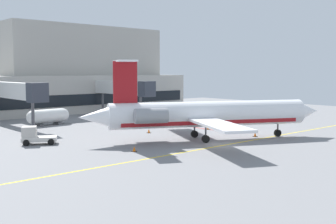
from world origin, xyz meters
The scene contains 12 objects.
ground centered at (0.00, 0.00, -0.05)m, with size 120.00×120.00×0.11m.
terminal_building centered at (6.76, 46.64, 6.98)m, with size 57.86×12.45×17.78m.
jet_bridge_west centered at (-10.76, 30.19, 5.28)m, with size 2.40×18.19×6.67m.
jet_bridge_east centered at (9.47, 31.10, 5.13)m, with size 2.40×16.40×6.53m.
regional_jet centered at (1.43, 3.28, 3.11)m, with size 28.42×23.13×9.45m.
baggage_tug centered at (-15.16, 13.82, 0.94)m, with size 4.17×3.44×2.05m.
pushback_tractor centered at (17.76, 21.67, 0.91)m, with size 2.44×4.04×1.96m.
fuel_tank centered at (-6.52, 28.74, 1.37)m, with size 6.99×2.48×2.45m.
safety_cone_alpha centered at (-0.10, 12.13, 0.25)m, with size 0.47×0.47×0.55m.
safety_cone_bravo centered at (8.28, 9.21, 0.25)m, with size 0.47×0.47×0.55m.
safety_cone_charlie centered at (-9.33, 3.03, 0.25)m, with size 0.47×0.47×0.55m.
safety_cone_delta centered at (7.99, 0.82, 0.25)m, with size 0.47×0.47×0.55m.
Camera 1 is at (-34.43, -30.73, 8.19)m, focal length 44.36 mm.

